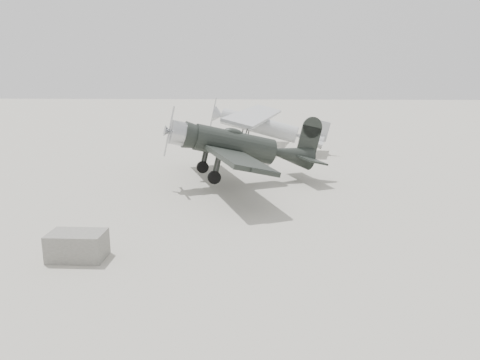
{
  "coord_description": "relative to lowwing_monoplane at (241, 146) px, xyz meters",
  "views": [
    {
      "loc": [
        -1.12,
        -16.38,
        5.87
      ],
      "look_at": [
        -1.94,
        2.11,
        1.5
      ],
      "focal_mm": 35.0,
      "sensor_mm": 36.0,
      "label": 1
    }
  ],
  "objects": [
    {
      "name": "highwing_monoplane",
      "position": [
        1.22,
        9.87,
        0.14
      ],
      "size": [
        8.61,
        12.05,
        3.4
      ],
      "rotation": [
        0.0,
        0.23,
        -0.19
      ],
      "color": "#9C9FA1",
      "rests_on": "ground"
    },
    {
      "name": "ground",
      "position": [
        2.1,
        -7.63,
        -1.99
      ],
      "size": [
        160.0,
        160.0,
        0.0
      ],
      "primitive_type": "plane",
      "color": "#B0AB9C",
      "rests_on": "ground"
    },
    {
      "name": "lowwing_monoplane",
      "position": [
        0.0,
        0.0,
        0.0
      ],
      "size": [
        8.46,
        11.57,
        3.77
      ],
      "rotation": [
        0.0,
        0.24,
        0.34
      ],
      "color": "black",
      "rests_on": "ground"
    },
    {
      "name": "equipment_block",
      "position": [
        -4.79,
        -10.31,
        -1.56
      ],
      "size": [
        1.76,
        1.11,
        0.87
      ],
      "primitive_type": "cube",
      "rotation": [
        0.0,
        0.0,
        -0.01
      ],
      "color": "#64635D",
      "rests_on": "ground"
    }
  ]
}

